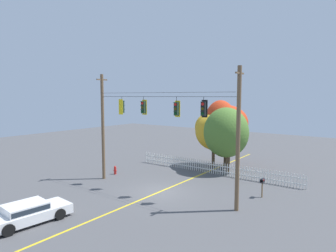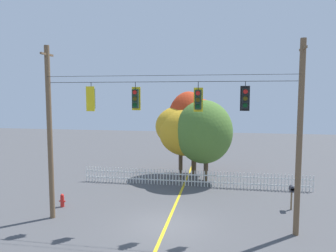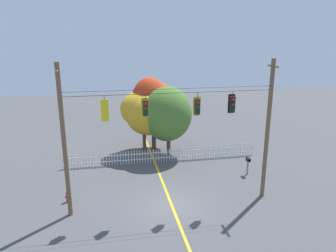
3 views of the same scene
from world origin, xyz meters
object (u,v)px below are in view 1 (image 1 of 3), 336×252
object	(u,v)px
autumn_maple_mid	(226,125)
parked_car	(27,212)
traffic_signal_northbound_primary	(122,107)
traffic_signal_eastbound_side	(144,107)
traffic_signal_southbound_primary	(204,109)
fire_hydrant	(115,170)
traffic_signal_westbound_side	(177,109)
autumn_maple_near_fence	(215,130)
roadside_mailbox	(262,182)
autumn_oak_far_east	(227,133)

from	to	relation	value
autumn_maple_mid	parked_car	distance (m)	19.46
traffic_signal_northbound_primary	traffic_signal_eastbound_side	size ratio (longest dim) A/B	1.04
traffic_signal_southbound_primary	fire_hydrant	xyz separation A→B (m)	(-10.03, 1.60, -5.90)
traffic_signal_westbound_side	fire_hydrant	size ratio (longest dim) A/B	1.85
autumn_maple_near_fence	roadside_mailbox	size ratio (longest dim) A/B	4.09
traffic_signal_westbound_side	autumn_maple_mid	size ratio (longest dim) A/B	0.21
autumn_oak_far_east	roadside_mailbox	xyz separation A→B (m)	(5.09, -5.07, -2.58)
traffic_signal_northbound_primary	traffic_signal_southbound_primary	world-z (taller)	same
traffic_signal_northbound_primary	traffic_signal_eastbound_side	distance (m)	2.26
traffic_signal_southbound_primary	autumn_maple_near_fence	size ratio (longest dim) A/B	0.24
fire_hydrant	traffic_signal_northbound_primary	bearing A→B (deg)	-31.79
traffic_signal_eastbound_side	traffic_signal_northbound_primary	bearing A→B (deg)	-179.52
fire_hydrant	autumn_oak_far_east	bearing A→B (deg)	41.00
autumn_maple_mid	parked_car	size ratio (longest dim) A/B	1.43
traffic_signal_eastbound_side	traffic_signal_westbound_side	world-z (taller)	same
traffic_signal_northbound_primary	traffic_signal_westbound_side	bearing A→B (deg)	0.21
traffic_signal_southbound_primary	autumn_oak_far_east	distance (m)	9.05
autumn_maple_near_fence	roadside_mailbox	bearing A→B (deg)	-41.53
autumn_maple_mid	roadside_mailbox	distance (m)	9.70
traffic_signal_northbound_primary	roadside_mailbox	bearing A→B (deg)	17.98
parked_car	traffic_signal_northbound_primary	bearing A→B (deg)	97.59
traffic_signal_eastbound_side	parked_car	xyz separation A→B (m)	(-1.10, -8.68, -5.65)
traffic_signal_southbound_primary	parked_car	bearing A→B (deg)	-125.82
traffic_signal_westbound_side	roadside_mailbox	size ratio (longest dim) A/B	1.03
traffic_signal_eastbound_side	parked_car	distance (m)	10.41
traffic_signal_northbound_primary	autumn_maple_mid	distance (m)	11.23
fire_hydrant	traffic_signal_westbound_side	bearing A→B (deg)	-11.45
parked_car	autumn_maple_mid	bearing A→B (deg)	80.84
traffic_signal_eastbound_side	autumn_oak_far_east	bearing A→B (deg)	70.64
autumn_maple_near_fence	autumn_maple_mid	xyz separation A→B (m)	(0.72, 0.83, 0.43)
traffic_signal_northbound_primary	traffic_signal_eastbound_side	bearing A→B (deg)	0.48
autumn_maple_near_fence	autumn_oak_far_east	world-z (taller)	autumn_oak_far_east
autumn_maple_mid	roadside_mailbox	bearing A→B (deg)	-48.40
traffic_signal_westbound_side	autumn_maple_near_fence	world-z (taller)	traffic_signal_westbound_side
autumn_oak_far_east	autumn_maple_mid	bearing A→B (deg)	119.20
autumn_maple_near_fence	fire_hydrant	world-z (taller)	autumn_maple_near_fence
traffic_signal_westbound_side	parked_car	world-z (taller)	traffic_signal_westbound_side
parked_car	autumn_maple_near_fence	bearing A→B (deg)	82.67
traffic_signal_northbound_primary	autumn_maple_mid	size ratio (longest dim) A/B	0.21
traffic_signal_eastbound_side	roadside_mailbox	xyz separation A→B (m)	(8.04, 3.32, -5.13)
traffic_signal_eastbound_side	traffic_signal_westbound_side	bearing A→B (deg)	0.00
traffic_signal_eastbound_side	fire_hydrant	distance (m)	7.80
traffic_signal_northbound_primary	fire_hydrant	size ratio (longest dim) A/B	1.86
traffic_signal_westbound_side	parked_car	xyz separation A→B (m)	(-4.13, -8.68, -5.60)
roadside_mailbox	traffic_signal_southbound_primary	bearing A→B (deg)	-130.89
traffic_signal_westbound_side	fire_hydrant	bearing A→B (deg)	168.55
traffic_signal_eastbound_side	parked_car	world-z (taller)	traffic_signal_eastbound_side
traffic_signal_southbound_primary	autumn_oak_far_east	size ratio (longest dim) A/B	0.22
autumn_maple_near_fence	traffic_signal_southbound_primary	bearing A→B (deg)	-67.15
traffic_signal_westbound_side	traffic_signal_southbound_primary	xyz separation A→B (m)	(2.14, 0.00, 0.06)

